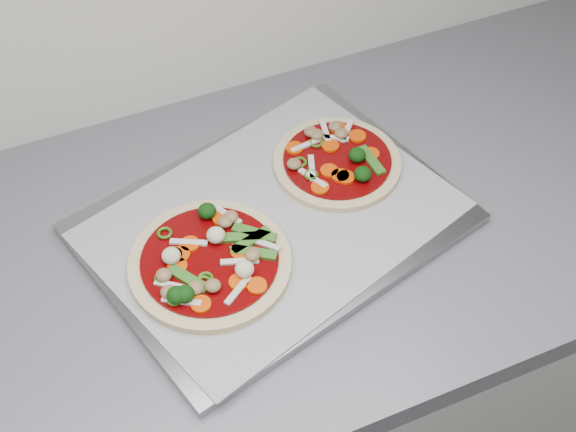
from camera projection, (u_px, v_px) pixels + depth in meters
name	position (u px, v px, depth m)	size (l,w,h in m)	color
baking_tray	(273.00, 224.00, 1.07)	(0.47, 0.35, 0.02)	gray
parchment	(273.00, 219.00, 1.06)	(0.45, 0.33, 0.00)	#9E9DA3
pizza_left	(210.00, 262.00, 1.00)	(0.28, 0.28, 0.03)	tan
pizza_right	(337.00, 161.00, 1.12)	(0.20, 0.20, 0.03)	tan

